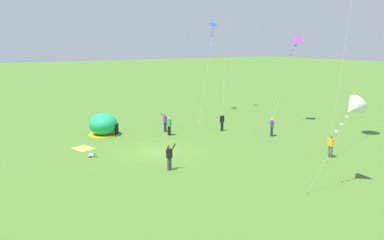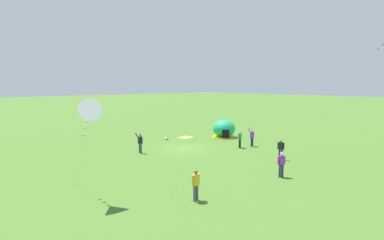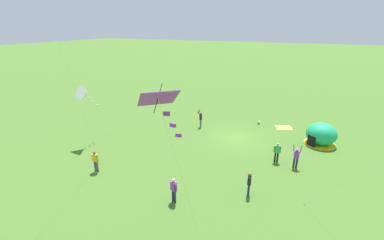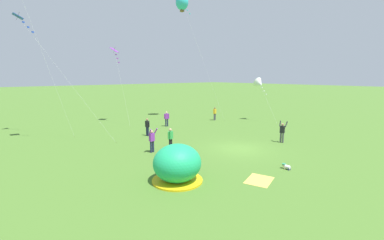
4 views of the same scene
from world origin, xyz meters
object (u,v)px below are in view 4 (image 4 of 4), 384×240
(person_near_tent, at_px, (282,131))
(person_flying_kite, at_px, (152,140))
(kite_cyan, at_px, (182,2))
(person_center_field, at_px, (171,138))
(kite_white, at_px, (259,84))
(person_strolling, at_px, (147,126))
(person_watching_sky, at_px, (167,118))
(kite_purple, at_px, (115,52))
(kite_blue, at_px, (22,21))
(person_far_back, at_px, (215,113))
(popup_tent, at_px, (177,164))
(toddler_crawling, at_px, (286,166))

(person_near_tent, bearing_deg, person_flying_kite, 154.31)
(person_near_tent, xyz_separation_m, kite_cyan, (1.67, 16.00, 14.08))
(person_center_field, relative_size, kite_white, 0.31)
(person_strolling, height_order, kite_white, kite_white)
(person_near_tent, height_order, person_strolling, person_near_tent)
(person_watching_sky, xyz_separation_m, kite_purple, (-3.12, 6.07, 7.61))
(person_center_field, distance_m, kite_blue, 15.68)
(person_center_field, bearing_deg, person_far_back, 30.45)
(popup_tent, height_order, person_watching_sky, popup_tent)
(kite_purple, bearing_deg, kite_white, -35.96)
(person_near_tent, distance_m, kite_purple, 21.14)
(person_flying_kite, bearing_deg, person_far_back, 26.60)
(popup_tent, xyz_separation_m, person_center_field, (3.32, 5.22, -0.03))
(person_center_field, height_order, kite_blue, kite_blue)
(person_near_tent, xyz_separation_m, person_watching_sky, (-3.44, 12.55, -0.03))
(person_near_tent, xyz_separation_m, person_far_back, (3.72, 11.84, -0.03))
(person_flying_kite, height_order, person_far_back, person_flying_kite)
(toddler_crawling, height_order, kite_cyan, kite_cyan)
(person_flying_kite, bearing_deg, person_watching_sky, 48.76)
(person_watching_sky, bearing_deg, kite_cyan, 34.03)
(toddler_crawling, bearing_deg, person_strolling, 98.03)
(toddler_crawling, xyz_separation_m, person_far_back, (9.41, 15.49, 0.79))
(person_center_field, height_order, kite_white, kite_white)
(toddler_crawling, height_order, person_strolling, person_strolling)
(kite_white, bearing_deg, person_strolling, 173.48)
(person_near_tent, height_order, kite_blue, kite_blue)
(toddler_crawling, distance_m, kite_white, 18.58)
(person_far_back, distance_m, kite_white, 6.83)
(kite_white, height_order, kite_cyan, kite_cyan)
(popup_tent, xyz_separation_m, kite_white, (19.95, 8.75, 3.78))
(kite_purple, bearing_deg, popup_tent, -105.72)
(toddler_crawling, relative_size, person_watching_sky, 0.32)
(person_flying_kite, bearing_deg, kite_purple, 75.32)
(popup_tent, relative_size, person_strolling, 1.63)
(kite_purple, bearing_deg, person_near_tent, -70.59)
(person_near_tent, relative_size, person_flying_kite, 1.00)
(popup_tent, height_order, kite_blue, kite_blue)
(popup_tent, relative_size, kite_blue, 0.26)
(kite_purple, bearing_deg, person_watching_sky, -62.79)
(person_near_tent, relative_size, kite_white, 0.34)
(kite_cyan, bearing_deg, person_strolling, -146.48)
(person_far_back, bearing_deg, person_strolling, -170.09)
(popup_tent, xyz_separation_m, person_far_back, (15.71, 12.50, -0.03))
(person_strolling, height_order, person_center_field, same)
(person_flying_kite, xyz_separation_m, person_strolling, (2.56, 4.97, -0.03))
(person_far_back, xyz_separation_m, kite_white, (4.24, -3.75, 3.82))
(person_center_field, bearing_deg, person_watching_sky, 56.82)
(toddler_crawling, relative_size, person_near_tent, 0.29)
(person_flying_kite, height_order, person_strolling, person_flying_kite)
(person_strolling, bearing_deg, person_center_field, -101.41)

